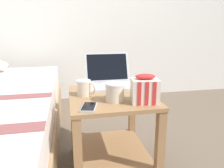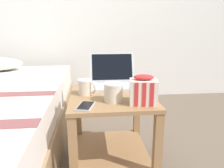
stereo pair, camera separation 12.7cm
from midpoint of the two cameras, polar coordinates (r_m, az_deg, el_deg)
ground_plane at (r=1.56m, az=2.32°, el=-21.12°), size 8.00×8.00×0.00m
back_wall at (r=2.91m, az=-2.28°, el=21.03°), size 8.00×0.05×2.50m
bedside_table at (r=1.40m, az=2.46°, el=-10.15°), size 0.50×0.57×0.51m
laptop at (r=1.53m, az=2.81°, el=1.07°), size 0.33×0.30×0.22m
mug_front_left at (r=1.33m, az=-4.28°, el=-0.66°), size 0.11×0.10×0.09m
mug_front_right at (r=1.20m, az=3.49°, el=-1.95°), size 0.11×0.14×0.10m
snack_bag at (r=1.18m, az=11.23°, el=-1.74°), size 0.16×0.13×0.16m
cell_phone at (r=1.13m, az=-3.72°, el=-5.83°), size 0.10×0.15×0.01m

